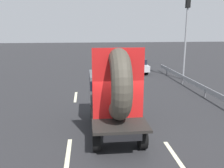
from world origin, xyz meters
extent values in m
plane|color=#28282B|center=(0.00, 0.00, 0.00)|extent=(120.00, 120.00, 0.00)
cylinder|color=black|center=(-1.12, 2.06, 0.42)|extent=(0.28, 0.84, 0.84)
cylinder|color=black|center=(0.58, 2.06, 0.42)|extent=(0.28, 0.84, 0.84)
cylinder|color=black|center=(-1.12, -0.89, 0.42)|extent=(0.28, 0.84, 0.84)
cylinder|color=black|center=(0.58, -0.89, 0.42)|extent=(0.28, 0.84, 0.84)
cube|color=black|center=(-0.27, 0.66, 0.84)|extent=(1.30, 4.80, 0.25)
cube|color=#4C5156|center=(-0.27, 2.06, 1.64)|extent=(2.00, 2.00, 1.35)
cube|color=black|center=(-0.27, 2.01, 1.94)|extent=(2.02, 1.90, 0.44)
cube|color=black|center=(-0.27, -0.33, 1.01)|extent=(2.00, 2.80, 0.10)
cube|color=black|center=(-0.27, 1.02, 1.61)|extent=(1.80, 0.08, 1.10)
torus|color=#474238|center=(-0.27, -0.48, 2.38)|extent=(0.73, 2.64, 2.64)
cube|color=red|center=(-0.27, -0.48, 2.38)|extent=(1.90, 0.03, 2.64)
cylinder|color=black|center=(2.68, 15.81, 0.33)|extent=(0.22, 0.65, 0.65)
cylinder|color=black|center=(4.27, 15.81, 0.33)|extent=(0.22, 0.65, 0.65)
cylinder|color=black|center=(2.68, 13.08, 0.33)|extent=(0.22, 0.65, 0.65)
cylinder|color=black|center=(4.27, 13.08, 0.33)|extent=(0.22, 0.65, 0.65)
cube|color=silver|center=(3.47, 14.44, 0.60)|extent=(1.83, 4.27, 0.56)
cube|color=black|center=(3.47, 14.34, 1.14)|extent=(1.65, 2.39, 0.51)
cylinder|color=gray|center=(6.82, 10.59, 2.94)|extent=(0.16, 0.16, 5.88)
cube|color=black|center=(6.82, 10.59, 6.33)|extent=(0.30, 0.36, 0.90)
cube|color=gray|center=(6.10, 7.06, 0.55)|extent=(0.06, 14.97, 0.32)
cylinder|color=slate|center=(6.10, 5.19, 0.28)|extent=(0.10, 0.10, 0.55)
cylinder|color=slate|center=(6.10, 8.93, 0.28)|extent=(0.10, 0.10, 0.55)
cylinder|color=slate|center=(6.10, 12.67, 0.28)|extent=(0.10, 0.10, 0.55)
cube|color=beige|center=(-2.14, -0.98, 0.00)|extent=(0.16, 2.15, 0.01)
cube|color=beige|center=(-2.14, 6.18, 0.00)|extent=(0.16, 2.32, 0.01)
cube|color=beige|center=(1.60, -1.73, 0.00)|extent=(0.16, 2.38, 0.01)
cube|color=beige|center=(1.60, 6.24, 0.00)|extent=(0.16, 2.69, 0.01)
cylinder|color=black|center=(3.49, 22.47, 0.32)|extent=(0.22, 0.64, 0.64)
cylinder|color=black|center=(5.04, 22.47, 0.32)|extent=(0.22, 0.64, 0.64)
cylinder|color=black|center=(3.49, 19.79, 0.32)|extent=(0.22, 0.64, 0.64)
cylinder|color=black|center=(5.04, 19.79, 0.32)|extent=(0.22, 0.64, 0.64)
cube|color=#194C99|center=(4.27, 21.13, 0.59)|extent=(1.79, 4.19, 0.55)
cube|color=black|center=(4.27, 21.03, 1.12)|extent=(1.61, 2.34, 0.50)
camera|label=1|loc=(-1.43, -9.04, 4.44)|focal=39.00mm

